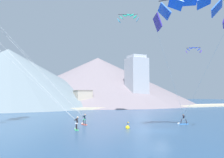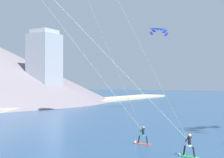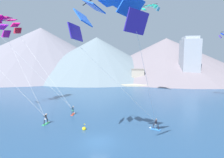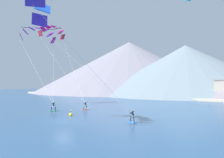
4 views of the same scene
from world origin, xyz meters
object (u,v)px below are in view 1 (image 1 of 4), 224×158
Objects in this scene: race_marker_buoy at (128,127)px; kitesurfer_near_lead at (182,121)px; kitesurfer_near_trail at (84,121)px; parafoil_kite_distant_high_outer at (194,49)px; parafoil_kite_near_lead at (190,10)px; kitesurfer_mid_center at (77,125)px; parafoil_kite_distant_low_drift at (128,17)px.

kitesurfer_near_lead is at bearing 6.60° from race_marker_buoy.
race_marker_buoy is at bearing -60.81° from kitesurfer_near_trail.
parafoil_kite_distant_high_outer reaches higher than kitesurfer_near_lead.
kitesurfer_near_trail is 21.92m from parafoil_kite_near_lead.
parafoil_kite_distant_low_drift is (18.02, 19.17, 22.36)m from kitesurfer_mid_center.
kitesurfer_near_lead reaches higher than race_marker_buoy.
race_marker_buoy is (3.90, -6.98, -0.32)m from kitesurfer_near_trail.
parafoil_kite_near_lead is (-6.12, -8.99, 14.06)m from kitesurfer_near_lead.
kitesurfer_near_trail is 0.36× the size of parafoil_kite_distant_low_drift.
parafoil_kite_near_lead is (8.08, -14.78, 14.03)m from kitesurfer_near_trail.
kitesurfer_near_trail is (-14.19, 5.79, 0.03)m from kitesurfer_near_lead.
kitesurfer_mid_center is (-2.68, -5.15, 0.08)m from kitesurfer_near_trail.
parafoil_kite_distant_low_drift reaches higher than parafoil_kite_near_lead.
race_marker_buoy is (6.58, -1.83, -0.40)m from kitesurfer_mid_center.
kitesurfer_mid_center is 0.47× the size of parafoil_kite_distant_high_outer.
parafoil_kite_distant_low_drift reaches higher than kitesurfer_near_lead.
kitesurfer_mid_center reaches higher than kitesurfer_near_trail.
parafoil_kite_near_lead is at bearing -61.85° from race_marker_buoy.
parafoil_kite_distant_low_drift is (15.34, 14.01, 22.44)m from kitesurfer_near_trail.
kitesurfer_near_trail is at bearing -137.59° from parafoil_kite_distant_low_drift.
parafoil_kite_distant_high_outer reaches higher than parafoil_kite_near_lead.
race_marker_buoy is at bearing -147.27° from parafoil_kite_distant_high_outer.
parafoil_kite_near_lead is 36.48m from parafoil_kite_distant_high_outer.
kitesurfer_near_trail is at bearing 157.79° from kitesurfer_near_lead.
kitesurfer_near_trail is at bearing 118.64° from parafoil_kite_near_lead.
race_marker_buoy is at bearing 118.15° from parafoil_kite_near_lead.
parafoil_kite_near_lead is 30.87m from parafoil_kite_distant_low_drift.
kitesurfer_near_lead is 0.45× the size of parafoil_kite_distant_high_outer.
parafoil_kite_near_lead is at bearing -104.16° from parafoil_kite_distant_low_drift.
parafoil_kite_distant_high_outer is 38.18m from race_marker_buoy.
parafoil_kite_distant_high_outer reaches higher than kitesurfer_mid_center.
kitesurfer_mid_center is 0.12× the size of parafoil_kite_near_lead.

